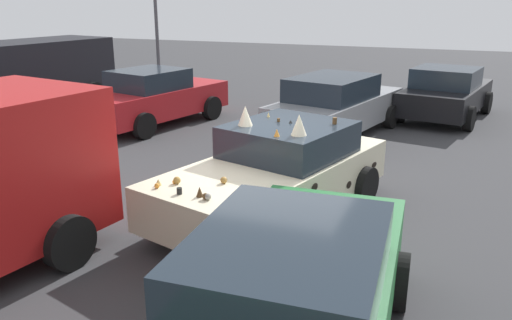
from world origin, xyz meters
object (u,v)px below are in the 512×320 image
lot_lamp_post (156,15)px  parked_sedan_near_right (155,97)px  parked_sedan_behind_right (446,93)px  art_car_decorated (277,172)px  parked_sedan_row_back_center (336,105)px  parked_sedan_behind_left (292,299)px  parked_van_far_right (28,71)px

lot_lamp_post → parked_sedan_near_right: bearing=-149.1°
parked_sedan_near_right → parked_sedan_behind_right: bearing=-50.0°
art_car_decorated → parked_sedan_row_back_center: (5.29, 0.35, 0.04)m
parked_sedan_behind_right → parked_sedan_near_right: size_ratio=0.96×
parked_sedan_behind_right → parked_sedan_behind_left: parked_sedan_behind_left is taller
parked_van_far_right → parked_sedan_near_right: 4.73m
art_car_decorated → parked_sedan_behind_left: size_ratio=1.07×
parked_sedan_behind_left → parked_sedan_row_back_center: 8.82m
art_car_decorated → parked_sedan_behind_right: (8.33, -2.10, 0.01)m
art_car_decorated → parked_sedan_near_right: bearing=-116.3°
parked_sedan_behind_right → parked_sedan_row_back_center: size_ratio=0.90×
parked_van_far_right → parked_sedan_behind_left: (-8.21, -11.22, -0.42)m
parked_sedan_behind_left → parked_sedan_near_right: size_ratio=0.97×
parked_sedan_behind_right → parked_sedan_row_back_center: (-3.04, 2.46, 0.03)m
parked_sedan_behind_right → parked_sedan_row_back_center: bearing=151.6°
parked_sedan_near_right → art_car_decorated: bearing=-118.9°
art_car_decorated → parked_sedan_row_back_center: 5.31m
parked_sedan_near_right → parked_van_far_right: bearing=98.8°
parked_sedan_behind_left → art_car_decorated: bearing=18.6°
parked_sedan_behind_left → parked_sedan_row_back_center: (8.65, 1.71, 0.01)m
art_car_decorated → lot_lamp_post: size_ratio=1.02×
art_car_decorated → parked_sedan_row_back_center: bearing=-161.1°
parked_sedan_behind_left → lot_lamp_post: 15.33m
art_car_decorated → parked_sedan_behind_right: size_ratio=1.08×
parked_sedan_near_right → lot_lamp_post: 5.37m
parked_sedan_near_right → lot_lamp_post: size_ratio=0.98×
art_car_decorated → lot_lamp_post: 11.90m
art_car_decorated → lot_lamp_post: (8.83, 7.72, 2.02)m
parked_sedan_behind_left → parked_sedan_behind_right: bearing=-7.2°
art_car_decorated → parked_sedan_row_back_center: size_ratio=0.97×
parked_van_far_right → parked_sedan_behind_left: 13.91m
art_car_decorated → lot_lamp_post: lot_lamp_post is taller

